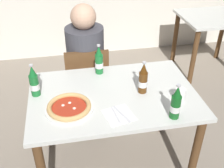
{
  "coord_description": "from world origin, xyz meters",
  "views": [
    {
      "loc": [
        -0.31,
        -1.58,
        1.89
      ],
      "look_at": [
        0.0,
        0.05,
        0.8
      ],
      "focal_mm": 43.87,
      "sensor_mm": 36.0,
      "label": 1
    }
  ],
  "objects_px": {
    "beer_bottle_left": "(99,61)",
    "beer_bottle_right": "(143,80)",
    "dining_table_background": "(212,28)",
    "paper_cup": "(180,95)",
    "beer_bottle_center": "(34,82)",
    "beer_bottle_extra": "(176,104)",
    "diner_seated": "(86,70)",
    "chair_behind_table": "(87,81)",
    "napkin_with_cutlery": "(119,115)",
    "pizza_margherita_near": "(69,107)",
    "dining_table_main": "(113,106)"
  },
  "relations": [
    {
      "from": "beer_bottle_left",
      "to": "beer_bottle_right",
      "type": "relative_size",
      "value": 1.0
    },
    {
      "from": "dining_table_background",
      "to": "paper_cup",
      "type": "bearing_deg",
      "value": -125.43
    },
    {
      "from": "beer_bottle_center",
      "to": "beer_bottle_right",
      "type": "xyz_separation_m",
      "value": [
        0.76,
        -0.11,
        0.0
      ]
    },
    {
      "from": "beer_bottle_extra",
      "to": "paper_cup",
      "type": "bearing_deg",
      "value": 57.25
    },
    {
      "from": "diner_seated",
      "to": "dining_table_background",
      "type": "xyz_separation_m",
      "value": [
        1.65,
        0.71,
        0.01
      ]
    },
    {
      "from": "diner_seated",
      "to": "beer_bottle_center",
      "type": "relative_size",
      "value": 4.89
    },
    {
      "from": "chair_behind_table",
      "to": "beer_bottle_right",
      "type": "bearing_deg",
      "value": 120.35
    },
    {
      "from": "beer_bottle_extra",
      "to": "napkin_with_cutlery",
      "type": "xyz_separation_m",
      "value": [
        -0.34,
        0.08,
        -0.1
      ]
    },
    {
      "from": "pizza_margherita_near",
      "to": "beer_bottle_extra",
      "type": "bearing_deg",
      "value": -16.85
    },
    {
      "from": "diner_seated",
      "to": "paper_cup",
      "type": "relative_size",
      "value": 12.73
    },
    {
      "from": "dining_table_main",
      "to": "beer_bottle_left",
      "type": "relative_size",
      "value": 4.86
    },
    {
      "from": "beer_bottle_center",
      "to": "beer_bottle_extra",
      "type": "bearing_deg",
      "value": -25.35
    },
    {
      "from": "beer_bottle_left",
      "to": "napkin_with_cutlery",
      "type": "bearing_deg",
      "value": -85.53
    },
    {
      "from": "beer_bottle_center",
      "to": "pizza_margherita_near",
      "type": "bearing_deg",
      "value": -44.33
    },
    {
      "from": "pizza_margherita_near",
      "to": "beer_bottle_right",
      "type": "xyz_separation_m",
      "value": [
        0.53,
        0.11,
        0.08
      ]
    },
    {
      "from": "napkin_with_cutlery",
      "to": "beer_bottle_center",
      "type": "bearing_deg",
      "value": 147.89
    },
    {
      "from": "beer_bottle_center",
      "to": "dining_table_main",
      "type": "bearing_deg",
      "value": -9.41
    },
    {
      "from": "dining_table_main",
      "to": "diner_seated",
      "type": "distance_m",
      "value": 0.67
    },
    {
      "from": "napkin_with_cutlery",
      "to": "dining_table_background",
      "type": "bearing_deg",
      "value": 46.34
    },
    {
      "from": "dining_table_background",
      "to": "beer_bottle_extra",
      "type": "relative_size",
      "value": 3.24
    },
    {
      "from": "beer_bottle_left",
      "to": "napkin_with_cutlery",
      "type": "relative_size",
      "value": 1.14
    },
    {
      "from": "paper_cup",
      "to": "pizza_margherita_near",
      "type": "bearing_deg",
      "value": 177.13
    },
    {
      "from": "beer_bottle_right",
      "to": "paper_cup",
      "type": "height_order",
      "value": "beer_bottle_right"
    },
    {
      "from": "napkin_with_cutlery",
      "to": "dining_table_main",
      "type": "bearing_deg",
      "value": 87.25
    },
    {
      "from": "beer_bottle_extra",
      "to": "napkin_with_cutlery",
      "type": "distance_m",
      "value": 0.37
    },
    {
      "from": "diner_seated",
      "to": "dining_table_main",
      "type": "bearing_deg",
      "value": -78.84
    },
    {
      "from": "chair_behind_table",
      "to": "napkin_with_cutlery",
      "type": "xyz_separation_m",
      "value": [
        0.12,
        -0.85,
        0.27
      ]
    },
    {
      "from": "beer_bottle_extra",
      "to": "beer_bottle_right",
      "type": "bearing_deg",
      "value": 111.34
    },
    {
      "from": "pizza_margherita_near",
      "to": "beer_bottle_right",
      "type": "distance_m",
      "value": 0.55
    },
    {
      "from": "dining_table_main",
      "to": "dining_table_background",
      "type": "relative_size",
      "value": 1.5
    },
    {
      "from": "chair_behind_table",
      "to": "beer_bottle_left",
      "type": "distance_m",
      "value": 0.48
    },
    {
      "from": "pizza_margherita_near",
      "to": "beer_bottle_left",
      "type": "bearing_deg",
      "value": 58.49
    },
    {
      "from": "pizza_margherita_near",
      "to": "beer_bottle_center",
      "type": "height_order",
      "value": "beer_bottle_center"
    },
    {
      "from": "diner_seated",
      "to": "beer_bottle_extra",
      "type": "distance_m",
      "value": 1.12
    },
    {
      "from": "dining_table_background",
      "to": "pizza_margherita_near",
      "type": "xyz_separation_m",
      "value": [
        -1.85,
        -1.49,
        0.18
      ]
    },
    {
      "from": "beer_bottle_center",
      "to": "napkin_with_cutlery",
      "type": "height_order",
      "value": "beer_bottle_center"
    },
    {
      "from": "dining_table_background",
      "to": "beer_bottle_extra",
      "type": "height_order",
      "value": "beer_bottle_extra"
    },
    {
      "from": "beer_bottle_center",
      "to": "napkin_with_cutlery",
      "type": "bearing_deg",
      "value": -32.11
    },
    {
      "from": "diner_seated",
      "to": "dining_table_background",
      "type": "distance_m",
      "value": 1.8
    },
    {
      "from": "dining_table_background",
      "to": "dining_table_main",
      "type": "bearing_deg",
      "value": -138.15
    },
    {
      "from": "dining_table_background",
      "to": "paper_cup",
      "type": "relative_size",
      "value": 8.42
    },
    {
      "from": "diner_seated",
      "to": "pizza_margherita_near",
      "type": "xyz_separation_m",
      "value": [
        -0.19,
        -0.79,
        0.19
      ]
    },
    {
      "from": "beer_bottle_left",
      "to": "beer_bottle_center",
      "type": "xyz_separation_m",
      "value": [
        -0.49,
        -0.22,
        0.0
      ]
    },
    {
      "from": "beer_bottle_left",
      "to": "chair_behind_table",
      "type": "bearing_deg",
      "value": 104.36
    },
    {
      "from": "beer_bottle_extra",
      "to": "paper_cup",
      "type": "distance_m",
      "value": 0.2
    },
    {
      "from": "chair_behind_table",
      "to": "beer_bottle_extra",
      "type": "xyz_separation_m",
      "value": [
        0.46,
        -0.93,
        0.37
      ]
    },
    {
      "from": "beer_bottle_center",
      "to": "beer_bottle_extra",
      "type": "height_order",
      "value": "same"
    },
    {
      "from": "beer_bottle_right",
      "to": "napkin_with_cutlery",
      "type": "relative_size",
      "value": 1.14
    },
    {
      "from": "chair_behind_table",
      "to": "paper_cup",
      "type": "bearing_deg",
      "value": 127.8
    },
    {
      "from": "beer_bottle_right",
      "to": "paper_cup",
      "type": "bearing_deg",
      "value": -33.71
    }
  ]
}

